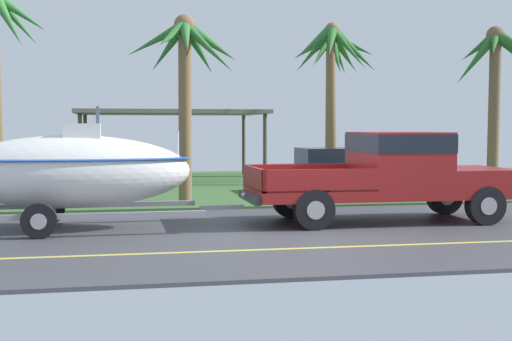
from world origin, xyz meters
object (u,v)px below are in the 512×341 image
at_px(palm_tree_near_right, 187,60).
at_px(pickup_truck_towing, 396,172).
at_px(palm_tree_mid, 331,64).
at_px(palm_tree_far_right, 497,68).
at_px(parked_sedan_far, 344,171).
at_px(carport_awning, 170,114).
at_px(boat_on_trailer, 70,171).
at_px(palm_tree_far_left, 333,60).
at_px(parked_sedan_near, 42,174).

bearing_deg(palm_tree_near_right, pickup_truck_towing, -46.89).
xyz_separation_m(palm_tree_mid, palm_tree_far_right, (3.59, -6.26, -0.62)).
distance_m(parked_sedan_far, carport_awning, 8.09).
height_order(parked_sedan_far, palm_tree_mid, palm_tree_mid).
bearing_deg(parked_sedan_far, palm_tree_far_right, 3.31).
distance_m(boat_on_trailer, palm_tree_mid, 16.29).
relative_size(pickup_truck_towing, palm_tree_far_left, 1.05).
bearing_deg(palm_tree_far_left, carport_awning, 145.03).
relative_size(parked_sedan_near, parked_sedan_far, 1.00).
relative_size(boat_on_trailer, palm_tree_near_right, 1.23).
height_order(parked_sedan_near, palm_tree_near_right, palm_tree_near_right).
height_order(palm_tree_near_right, palm_tree_far_left, palm_tree_far_left).
bearing_deg(carport_awning, parked_sedan_near, -124.70).
bearing_deg(palm_tree_far_left, pickup_truck_towing, -98.83).
xyz_separation_m(pickup_truck_towing, parked_sedan_far, (0.96, 6.37, -0.38)).
bearing_deg(palm_tree_far_left, parked_sedan_far, -99.48).
bearing_deg(carport_awning, palm_tree_far_left, -34.97).
bearing_deg(parked_sedan_far, palm_tree_far_left, 80.52).
distance_m(parked_sedan_far, palm_tree_mid, 7.77).
distance_m(pickup_truck_towing, parked_sedan_far, 6.45).
relative_size(parked_sedan_far, palm_tree_far_right, 0.83).
bearing_deg(boat_on_trailer, palm_tree_near_right, 57.72).
relative_size(palm_tree_mid, palm_tree_far_right, 1.13).
height_order(pickup_truck_towing, carport_awning, carport_awning).
xyz_separation_m(parked_sedan_near, carport_awning, (4.10, 5.91, 1.84)).
bearing_deg(palm_tree_far_right, palm_tree_near_right, -166.96).
height_order(parked_sedan_near, carport_awning, carport_awning).
distance_m(palm_tree_near_right, palm_tree_far_left, 7.17).
height_order(pickup_truck_towing, parked_sedan_near, pickup_truck_towing).
xyz_separation_m(boat_on_trailer, palm_tree_mid, (9.32, 12.93, 3.34)).
xyz_separation_m(palm_tree_near_right, palm_tree_far_right, (10.19, 2.36, 0.12)).
xyz_separation_m(parked_sedan_near, palm_tree_far_right, (14.08, -0.04, 3.21)).
height_order(parked_sedan_near, palm_tree_far_right, palm_tree_far_right).
relative_size(carport_awning, palm_tree_far_left, 1.25).
relative_size(pickup_truck_towing, parked_sedan_near, 1.33).
bearing_deg(boat_on_trailer, pickup_truck_towing, 0.00).
bearing_deg(palm_tree_near_right, parked_sedan_near, 148.41).
height_order(palm_tree_far_left, palm_tree_far_right, palm_tree_far_left).
distance_m(carport_awning, palm_tree_far_right, 11.71).
distance_m(boat_on_trailer, carport_awning, 13.02).
relative_size(boat_on_trailer, parked_sedan_near, 1.39).
bearing_deg(boat_on_trailer, palm_tree_far_left, 47.73).
distance_m(pickup_truck_towing, boat_on_trailer, 6.76).
bearing_deg(palm_tree_far_right, carport_awning, 149.22).
xyz_separation_m(parked_sedan_near, palm_tree_mid, (10.49, 6.23, 3.83)).
height_order(boat_on_trailer, palm_tree_near_right, palm_tree_near_right).
height_order(boat_on_trailer, palm_tree_far_right, palm_tree_far_right).
relative_size(parked_sedan_near, palm_tree_far_right, 0.83).
xyz_separation_m(palm_tree_mid, palm_tree_far_left, (-1.17, -3.97, -0.22)).
bearing_deg(boat_on_trailer, palm_tree_far_right, 27.32).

